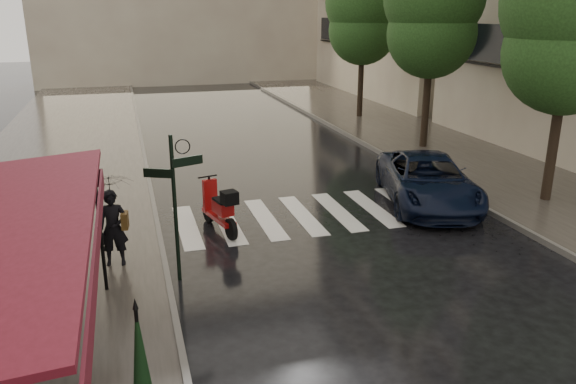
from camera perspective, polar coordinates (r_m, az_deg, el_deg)
ground at (r=9.71m, az=-1.72°, el=-15.72°), size 120.00×120.00×0.00m
sidewalk_near at (r=20.68m, az=-22.63°, el=1.67°), size 6.00×60.00×0.12m
sidewalk_far at (r=23.90m, az=15.10°, el=4.51°), size 5.50×60.00×0.12m
curb_near at (r=20.53m, az=-14.19°, el=2.46°), size 0.12×60.00×0.16m
curb_far at (r=22.59m, az=8.98°, el=4.19°), size 0.12×60.00×0.16m
crosswalk at (r=15.65m, az=3.29°, el=-2.14°), size 7.85×3.20×0.01m
signpost at (r=11.42m, az=-11.44°, el=-0.50°), size 1.17×0.29×3.10m
tree_near at (r=17.29m, az=26.97°, el=15.93°), size 3.80×3.80×7.99m
tree_mid at (r=22.91m, az=14.58°, el=17.99°), size 3.80×3.80×8.34m
tree_far at (r=29.26m, az=7.68°, el=18.00°), size 3.80×3.80×8.16m
pedestrian_with_umbrella at (r=12.29m, az=-17.64°, el=-0.05°), size 1.10×1.12×2.46m
scooter at (r=14.27m, az=-6.93°, el=-1.73°), size 0.81×1.93×1.29m
parked_car at (r=16.71m, az=14.00°, el=1.17°), size 3.62×5.48×1.40m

